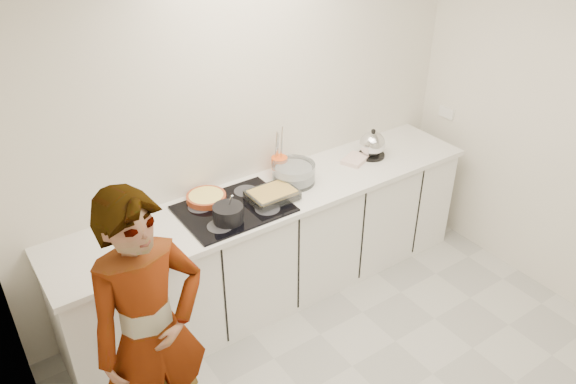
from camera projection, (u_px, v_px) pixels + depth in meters
wall_back at (250, 127)px, 3.99m from camera, size 3.60×0.00×2.60m
base_cabinets at (276, 247)px, 4.22m from camera, size 3.20×0.58×0.87m
countertop at (275, 195)px, 3.98m from camera, size 3.24×0.64×0.04m
hob at (234, 209)px, 3.78m from camera, size 0.72×0.54×0.01m
tart_dish at (206, 197)px, 3.85m from camera, size 0.36×0.36×0.04m
saucepan at (228, 214)px, 3.62m from camera, size 0.21×0.21×0.19m
baking_dish at (272, 194)px, 3.86m from camera, size 0.33×0.24×0.06m
mixing_bowl at (293, 174)px, 4.07m from camera, size 0.41×0.41×0.15m
tea_towel at (355, 160)px, 4.36m from camera, size 0.25×0.22×0.03m
kettle at (372, 145)px, 4.40m from camera, size 0.26×0.26×0.24m
utensil_crock at (279, 166)px, 4.15m from camera, size 0.12×0.12×0.15m
cook at (151, 335)px, 2.88m from camera, size 0.64×0.44×1.71m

